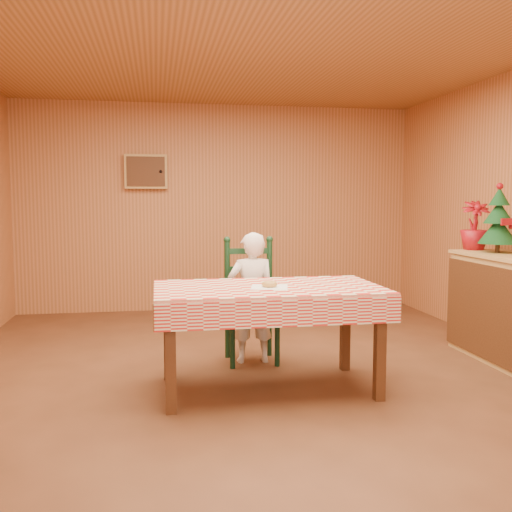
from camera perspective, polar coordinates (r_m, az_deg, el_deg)
The scene contains 10 objects.
ground at distance 4.57m, azimuth 0.44°, elevation -12.20°, with size 6.00×6.00×0.00m, color brown.
cabin_walls at distance 4.89m, azimuth -0.71°, elevation 10.63°, with size 5.10×6.05×2.65m.
dining_table at distance 4.18m, azimuth 1.21°, elevation -4.16°, with size 1.66×0.96×0.77m.
ladder_chair at distance 4.97m, azimuth -0.55°, elevation -4.74°, with size 0.44×0.40×1.08m.
seated_child at distance 4.91m, azimuth -0.44°, elevation -4.18°, with size 0.41×0.27×1.12m, color white.
napkin at distance 4.11m, azimuth 1.35°, elevation -3.12°, with size 0.26×0.26×0.00m, color white.
donut at distance 4.11m, azimuth 1.35°, elevation -2.83°, with size 0.11×0.11×0.04m, color #BD8F44.
shelf_unit at distance 5.39m, azimuth 24.15°, elevation -4.83°, with size 0.54×1.24×0.93m.
christmas_tree at distance 5.52m, azimuth 23.09°, elevation 3.23°, with size 0.34×0.34×0.62m.
flower_arrangement at distance 5.75m, azimuth 21.02°, elevation 2.89°, with size 0.26×0.26×0.46m, color maroon.
Camera 1 is at (-0.78, -4.28, 1.39)m, focal length 40.00 mm.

